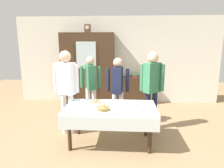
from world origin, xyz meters
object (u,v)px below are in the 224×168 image
object	(u,v)px
tea_cup_far_left	(141,109)
tea_cup_center	(78,105)
wall_cabinet	(88,69)
tea_cup_back_edge	(83,101)
book_stack	(135,75)
person_behind_table_left	(91,82)
bread_basket	(103,108)
mantel_clock	(88,28)
spoon_far_right	(143,106)
person_near_right_end	(152,83)
bookshelf_low	(134,90)
dining_table	(110,112)
spoon_back_edge	(111,103)
person_behind_table_right	(66,84)
person_beside_shelf	(118,85)
tea_cup_mid_left	(121,106)
pastry_plate	(96,102)
spoon_far_left	(133,112)
tea_cup_mid_right	(91,108)

from	to	relation	value
tea_cup_far_left	tea_cup_center	world-z (taller)	same
wall_cabinet	tea_cup_back_edge	size ratio (longest dim) A/B	16.88
book_stack	person_behind_table_left	distance (m)	1.79
book_stack	bread_basket	world-z (taller)	book_stack
mantel_clock	tea_cup_back_edge	xyz separation A→B (m)	(0.30, -2.33, -1.55)
tea_cup_back_edge	spoon_far_right	world-z (taller)	tea_cup_back_edge
person_near_right_end	person_behind_table_left	bearing A→B (deg)	159.37
bookshelf_low	wall_cabinet	bearing A→B (deg)	-178.02
dining_table	bread_basket	distance (m)	0.25
spoon_back_edge	person_behind_table_right	world-z (taller)	person_behind_table_right
wall_cabinet	person_beside_shelf	size ratio (longest dim) A/B	1.39
dining_table	tea_cup_mid_left	size ratio (longest dim) A/B	13.14
tea_cup_mid_left	pastry_plate	world-z (taller)	tea_cup_mid_left
dining_table	spoon_far_left	xyz separation A→B (m)	(0.40, -0.24, 0.10)
tea_cup_far_left	tea_cup_back_edge	size ratio (longest dim) A/B	1.00
tea_cup_back_edge	wall_cabinet	bearing A→B (deg)	97.88
tea_cup_far_left	spoon_far_left	distance (m)	0.17
spoon_back_edge	wall_cabinet	bearing A→B (deg)	110.90
book_stack	spoon_far_right	bearing A→B (deg)	-88.60
tea_cup_far_left	spoon_back_edge	xyz separation A→B (m)	(-0.55, 0.41, -0.02)
tea_cup_mid_right	spoon_back_edge	bearing A→B (deg)	50.05
person_behind_table_left	tea_cup_back_edge	bearing A→B (deg)	-89.32
bookshelf_low	pastry_plate	distance (m)	2.57
person_beside_shelf	person_near_right_end	bearing A→B (deg)	-14.08
dining_table	pastry_plate	xyz separation A→B (m)	(-0.31, 0.25, 0.11)
pastry_plate	tea_cup_far_left	bearing A→B (deg)	-25.34
tea_cup_center	person_behind_table_left	world-z (taller)	person_behind_table_left
person_beside_shelf	tea_cup_mid_left	bearing A→B (deg)	-83.90
spoon_far_left	tea_cup_center	bearing A→B (deg)	166.12
mantel_clock	spoon_far_left	bearing A→B (deg)	-65.64
tea_cup_far_left	person_behind_table_right	size ratio (longest dim) A/B	0.07
tea_cup_mid_left	person_near_right_end	bearing A→B (deg)	47.58
wall_cabinet	person_beside_shelf	distance (m)	1.95
bread_basket	tea_cup_mid_left	bearing A→B (deg)	31.43
bread_basket	person_behind_table_right	distance (m)	1.05
tea_cup_mid_right	person_behind_table_right	size ratio (longest dim) A/B	0.07
wall_cabinet	person_behind_table_right	size ratio (longest dim) A/B	1.25
pastry_plate	dining_table	bearing A→B (deg)	-38.19
tea_cup_mid_left	pastry_plate	distance (m)	0.56
tea_cup_center	spoon_far_left	world-z (taller)	tea_cup_center
person_near_right_end	tea_cup_center	bearing A→B (deg)	-153.92
wall_cabinet	person_behind_table_left	bearing A→B (deg)	-76.75
bread_basket	person_behind_table_left	bearing A→B (deg)	108.07
dining_table	spoon_back_edge	distance (m)	0.27
person_beside_shelf	bookshelf_low	bearing A→B (deg)	75.05
pastry_plate	person_behind_table_right	size ratio (longest dim) A/B	0.16
person_beside_shelf	tea_cup_center	bearing A→B (deg)	-128.59
bread_basket	spoon_back_edge	world-z (taller)	bread_basket
tea_cup_back_edge	person_behind_table_left	distance (m)	1.03
book_stack	tea_cup_mid_left	size ratio (longest dim) A/B	1.72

